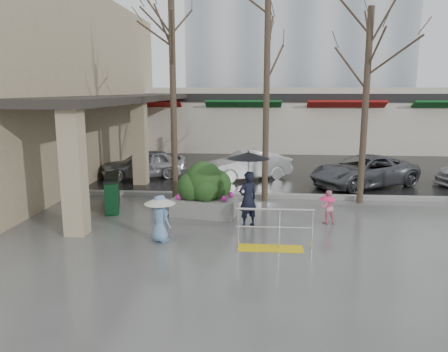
# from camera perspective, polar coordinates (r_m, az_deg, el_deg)

# --- Properties ---
(ground) EXTENTS (120.00, 120.00, 0.00)m
(ground) POSITION_cam_1_polar(r_m,az_deg,el_deg) (12.15, -0.24, -7.30)
(ground) COLOR #51514F
(ground) RESTS_ON ground
(street_asphalt) EXTENTS (120.00, 36.00, 0.01)m
(street_asphalt) POSITION_cam_1_polar(r_m,az_deg,el_deg) (33.71, 2.96, 4.58)
(street_asphalt) COLOR black
(street_asphalt) RESTS_ON ground
(curb) EXTENTS (120.00, 0.30, 0.15)m
(curb) POSITION_cam_1_polar(r_m,az_deg,el_deg) (15.96, 0.98, -2.51)
(curb) COLOR gray
(curb) RESTS_ON ground
(near_building) EXTENTS (6.00, 18.00, 8.00)m
(near_building) POSITION_cam_1_polar(r_m,az_deg,el_deg) (21.89, -22.90, 10.69)
(near_building) COLOR tan
(near_building) RESTS_ON ground
(canopy_slab) EXTENTS (2.80, 18.00, 0.25)m
(canopy_slab) POSITION_cam_1_polar(r_m,az_deg,el_deg) (20.32, -12.08, 10.28)
(canopy_slab) COLOR #2D2823
(canopy_slab) RESTS_ON pillar_front
(pillar_front) EXTENTS (0.55, 0.55, 3.50)m
(pillar_front) POSITION_cam_1_polar(r_m,az_deg,el_deg) (12.20, -19.04, 0.65)
(pillar_front) COLOR tan
(pillar_front) RESTS_ON ground
(pillar_back) EXTENTS (0.55, 0.55, 3.50)m
(pillar_back) POSITION_cam_1_polar(r_m,az_deg,el_deg) (18.27, -10.92, 4.36)
(pillar_back) COLOR tan
(pillar_back) RESTS_ON ground
(storefront_row) EXTENTS (34.00, 6.74, 4.00)m
(storefront_row) POSITION_cam_1_polar(r_m,az_deg,el_deg) (29.52, 6.68, 7.51)
(storefront_row) COLOR beige
(storefront_row) RESTS_ON ground
(handrail) EXTENTS (1.90, 0.50, 1.03)m
(handrail) POSITION_cam_1_polar(r_m,az_deg,el_deg) (10.86, 6.44, -7.55)
(handrail) COLOR yellow
(handrail) RESTS_ON ground
(tree_west) EXTENTS (3.20, 3.20, 6.80)m
(tree_west) POSITION_cam_1_polar(r_m,az_deg,el_deg) (15.42, -6.78, 15.68)
(tree_west) COLOR #382B21
(tree_west) RESTS_ON ground
(tree_midwest) EXTENTS (3.20, 3.20, 7.00)m
(tree_midwest) POSITION_cam_1_polar(r_m,az_deg,el_deg) (15.15, 5.68, 16.36)
(tree_midwest) COLOR #382B21
(tree_midwest) RESTS_ON ground
(tree_mideast) EXTENTS (3.20, 3.20, 6.50)m
(tree_mideast) POSITION_cam_1_polar(r_m,az_deg,el_deg) (15.52, 18.32, 14.35)
(tree_mideast) COLOR #382B21
(tree_mideast) RESTS_ON ground
(woman) EXTENTS (1.20, 1.20, 2.20)m
(woman) POSITION_cam_1_polar(r_m,az_deg,el_deg) (12.30, 3.16, -0.68)
(woman) COLOR black
(woman) RESTS_ON ground
(child_pink) EXTENTS (0.55, 0.51, 0.99)m
(child_pink) POSITION_cam_1_polar(r_m,az_deg,el_deg) (13.11, 13.37, -3.67)
(child_pink) COLOR pink
(child_pink) RESTS_ON ground
(child_blue) EXTENTS (0.81, 0.81, 1.23)m
(child_blue) POSITION_cam_1_polar(r_m,az_deg,el_deg) (11.30, -8.33, -4.83)
(child_blue) COLOR #6F97C7
(child_blue) RESTS_ON ground
(planter) EXTENTS (2.11, 1.34, 1.71)m
(planter) POSITION_cam_1_polar(r_m,az_deg,el_deg) (13.50, -2.57, -1.82)
(planter) COLOR slate
(planter) RESTS_ON ground
(news_boxes) EXTENTS (0.98, 1.99, 1.08)m
(news_boxes) POSITION_cam_1_polar(r_m,az_deg,el_deg) (14.84, -14.37, -2.06)
(news_boxes) COLOR #0C3519
(news_boxes) RESTS_ON ground
(car_a) EXTENTS (3.98, 2.66, 1.26)m
(car_a) POSITION_cam_1_polar(r_m,az_deg,el_deg) (19.76, -10.47, 1.59)
(car_a) COLOR #9E9FA3
(car_a) RESTS_ON ground
(car_b) EXTENTS (4.01, 2.93, 1.26)m
(car_b) POSITION_cam_1_polar(r_m,az_deg,el_deg) (19.12, 3.05, 1.45)
(car_b) COLOR silver
(car_b) RESTS_ON ground
(car_c) EXTENTS (4.98, 4.05, 1.26)m
(car_c) POSITION_cam_1_polar(r_m,az_deg,el_deg) (18.54, 17.77, 0.62)
(car_c) COLOR #525459
(car_c) RESTS_ON ground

